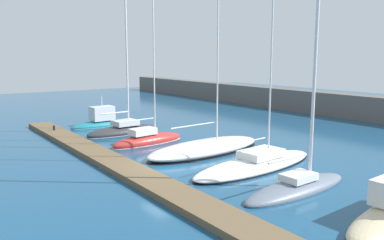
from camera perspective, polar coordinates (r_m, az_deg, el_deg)
The scene contains 9 objects.
ground_plane at distance 24.94m, azimuth -3.94°, elevation -7.13°, with size 120.00×120.00×0.00m, color navy.
dock_pier at distance 23.86m, azimuth -8.47°, elevation -7.52°, with size 41.37×2.01×0.35m, color brown.
motorboat_teal_nearest at distance 41.08m, azimuth -12.81°, elevation -0.23°, with size 2.35×6.79×3.48m.
sailboat_charcoal_second at distance 36.69m, azimuth -9.84°, elevation -1.37°, with size 2.84×7.34×15.10m.
sailboat_red_third at distance 32.17m, azimuth -6.38°, elevation -2.81°, with size 2.43×6.73×13.44m.
sailboat_ivory_fourth at distance 29.11m, azimuth 1.97°, elevation -4.02°, with size 4.25×10.49×17.62m.
sailboat_white_fifth at distance 25.59m, azimuth 9.26°, elevation -6.19°, with size 3.99×10.72×18.45m.
sailboat_slate_sixth at distance 21.73m, azimuth 15.02°, elevation -8.90°, with size 2.28×7.78×16.55m.
dock_bollard at distance 37.97m, azimuth -19.29°, elevation -1.07°, with size 0.20×0.20×0.44m, color black.
Camera 1 is at (20.41, -12.51, 7.00)m, focal length 36.95 mm.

